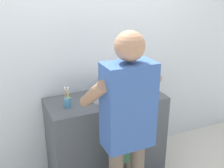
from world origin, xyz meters
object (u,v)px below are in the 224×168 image
object	(u,v)px
child_toddler	(123,149)
soap_bottle	(130,87)
adult_parent	(127,117)
toothbrush_cup	(68,102)

from	to	relation	value
child_toddler	soap_bottle	bearing A→B (deg)	56.04
soap_bottle	adult_parent	size ratio (longest dim) A/B	0.10
adult_parent	soap_bottle	bearing A→B (deg)	60.73
child_toddler	adult_parent	world-z (taller)	adult_parent
toothbrush_cup	soap_bottle	world-z (taller)	toothbrush_cup
child_toddler	adult_parent	bearing A→B (deg)	-111.60
toothbrush_cup	child_toddler	world-z (taller)	toothbrush_cup
soap_bottle	child_toddler	world-z (taller)	soap_bottle
soap_bottle	child_toddler	distance (m)	0.68
adult_parent	toothbrush_cup	bearing A→B (deg)	114.74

